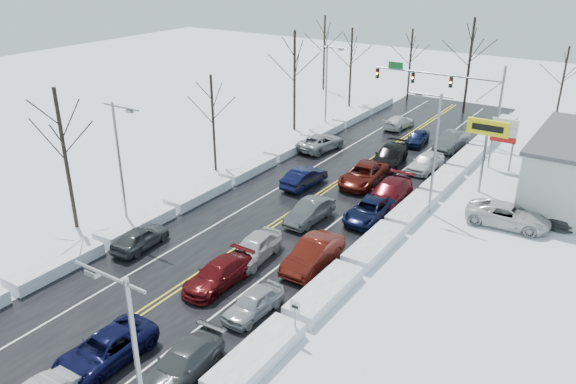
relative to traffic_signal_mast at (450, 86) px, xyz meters
The scene contains 41 objects.
ground 28.73m from the traffic_signal_mast, 97.02° to the right, with size 160.00×160.00×0.00m, color white.
road_surface 26.78m from the traffic_signal_mast, 97.55° to the right, with size 14.00×84.00×0.01m, color black.
snow_bank_left 28.77m from the traffic_signal_mast, 113.03° to the right, with size 1.84×72.00×0.79m, color white.
snow_bank_right 26.88m from the traffic_signal_mast, 80.92° to the right, with size 1.84×72.00×0.79m, color white.
traffic_signal_mast is the anchor object (origin of this frame).
tires_plus_sign 13.92m from the traffic_signal_mast, 59.54° to the right, with size 3.20×0.34×6.00m.
used_vehicles_sign 9.50m from the traffic_signal_mast, 40.34° to the right, with size 2.20×0.22×4.65m.
speed_limit_sign 36.51m from the traffic_signal_mast, 82.48° to the right, with size 0.55×0.09×2.35m.
streetlight_se 46.25m from the traffic_signal_mast, 83.98° to the right, with size 3.20×0.25×9.00m.
streetlight_ne 18.63m from the traffic_signal_mast, 74.91° to the right, with size 3.20×0.25×9.00m.
streetlight_sw 34.08m from the traffic_signal_mast, 110.16° to the right, with size 3.20×0.25×9.00m.
streetlight_nw 12.40m from the traffic_signal_mast, 161.23° to the right, with size 3.20×0.25×9.00m.
tree_left_b 37.16m from the traffic_signal_mast, 113.74° to the right, with size 4.00×4.00×10.00m.
tree_left_c 24.38m from the traffic_signal_mast, 124.90° to the right, with size 3.40×3.40×8.50m.
tree_left_d 15.93m from the traffic_signal_mast, 157.76° to the right, with size 4.20×4.20×10.50m.
tree_left_e 15.51m from the traffic_signal_mast, 157.13° to the left, with size 3.80×3.80×9.50m.
tree_far_a 24.63m from the traffic_signal_mast, 150.75° to the left, with size 4.00×4.00×10.00m.
tree_far_b 16.10m from the traffic_signal_mast, 125.98° to the left, with size 3.60×3.60×9.00m.
tree_far_c 11.32m from the traffic_signal_mast, 97.48° to the left, with size 4.40×4.40×11.00m.
tree_far_d 15.16m from the traffic_signal_mast, 55.64° to the left, with size 3.40×3.40×8.50m.
queued_car_2 42.77m from the traffic_signal_mast, 92.52° to the right, with size 2.43×5.27×1.47m, color black.
queued_car_3 34.71m from the traffic_signal_mast, 92.86° to the right, with size 2.04×5.01×1.45m, color #500A0D.
queued_car_4 31.19m from the traffic_signal_mast, 93.23° to the right, with size 1.91×4.74×1.61m, color silver.
queued_car_5 24.82m from the traffic_signal_mast, 93.86° to the right, with size 1.63×4.66×1.54m, color #414446.
queued_car_6 16.66m from the traffic_signal_mast, 95.52° to the right, with size 2.74×5.94×1.65m, color #470E09.
queued_car_7 11.78m from the traffic_signal_mast, 98.93° to the right, with size 2.37×5.83×1.69m, color black.
queued_car_8 6.69m from the traffic_signal_mast, 114.50° to the right, with size 1.64×4.08×1.39m, color black.
queued_car_11 41.40m from the traffic_signal_mast, 87.47° to the right, with size 1.97×4.83×1.40m, color #3D3F42.
queued_car_12 35.81m from the traffic_signal_mast, 87.26° to the right, with size 1.62×4.03×1.37m, color #9D9FA4.
queued_car_13 29.92m from the traffic_signal_mast, 86.49° to the right, with size 1.83×5.23×1.72m, color #4D110A.
queued_car_14 22.26m from the traffic_signal_mast, 85.12° to the right, with size 2.40×5.21×1.45m, color black.
queued_car_15 19.01m from the traffic_signal_mast, 84.18° to the right, with size 2.41×5.93×1.72m, color #510A11.
queued_car_16 11.46m from the traffic_signal_mast, 80.39° to the right, with size 1.87×4.65×1.58m, color silver.
queued_car_17 6.44m from the traffic_signal_mast, 59.39° to the right, with size 1.80×5.16×1.70m, color #434649.
oncoming_car_0 20.35m from the traffic_signal_mast, 105.92° to the right, with size 1.65×4.72×1.56m, color black.
oncoming_car_1 14.52m from the traffic_signal_mast, 131.31° to the right, with size 2.54×5.51×1.53m, color #929499.
oncoming_car_2 7.72m from the traffic_signal_mast, behind, with size 1.90×4.68×1.36m, color silver.
oncoming_car_3 35.16m from the traffic_signal_mast, 104.81° to the right, with size 1.72×4.29×1.46m, color #3B3D40.
parked_car_0 20.69m from the traffic_signal_mast, 58.36° to the right, with size 2.65×5.74×1.59m, color silver.
parked_car_1 19.90m from the traffic_signal_mast, 44.83° to the right, with size 2.30×5.65×1.64m, color #383A3C.
parked_car_2 14.63m from the traffic_signal_mast, 30.49° to the right, with size 1.67×4.14×1.41m, color black.
Camera 1 is at (20.55, -27.37, 18.16)m, focal length 35.00 mm.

